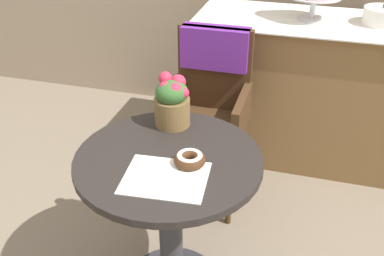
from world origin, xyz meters
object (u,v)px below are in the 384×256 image
Objects in this scene: flower_vase at (172,100)px; donut_front at (190,159)px; cafe_table at (170,200)px; wicker_chair at (210,90)px; round_layer_cake at (383,16)px.

donut_front is at bearing -60.22° from flower_vase.
wicker_chair is (-0.02, 0.76, 0.13)m from cafe_table.
wicker_chair is at bearing -146.44° from round_layer_cake.
round_layer_cake reaches higher than wicker_chair.
flower_vase is at bearing -129.12° from round_layer_cake.
round_layer_cake reaches higher than flower_vase.
wicker_chair reaches higher than flower_vase.
round_layer_cake is at bearing 35.93° from wicker_chair.
cafe_table is 1.61m from round_layer_cake.
donut_front is 0.52× the size of flower_vase.
round_layer_cake is (0.82, 1.32, 0.44)m from cafe_table.
cafe_table is 3.20× the size of flower_vase.
donut_front is 0.54× the size of round_layer_cake.
donut_front is at bearing -118.34° from round_layer_cake.
round_layer_cake is at bearing 50.88° from flower_vase.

